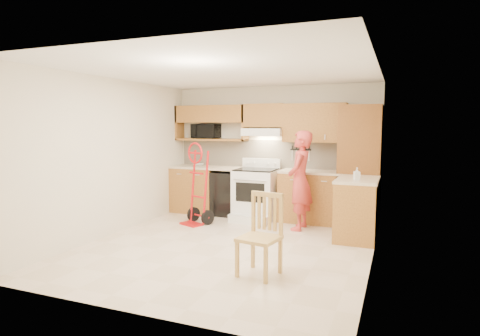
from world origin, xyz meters
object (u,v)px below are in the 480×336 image
Objects in this scene: microwave at (206,131)px; person at (300,180)px; range at (255,190)px; dining_chair at (259,235)px; hand_truck at (196,188)px.

microwave reaches higher than person.
range is 1.06m from person.
dining_chair is at bearing 0.97° from person.
person is 1.84m from hand_truck.
dining_chair is (2.17, -2.98, -1.16)m from microwave.
person is at bearing -22.72° from range.
dining_chair is at bearing -52.91° from microwave.
range is 2.82m from dining_chair.
range is (1.18, -0.34, -1.08)m from microwave.
dining_chair is at bearing -69.45° from range.
hand_truck is (-0.86, -0.72, 0.10)m from range.
microwave reaches higher than hand_truck.
microwave reaches higher than dining_chair.
person is at bearing 100.80° from dining_chair.
microwave is 3.86m from dining_chair.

